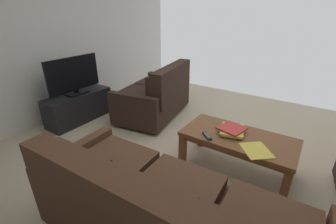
% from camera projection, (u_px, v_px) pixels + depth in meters
% --- Properties ---
extents(ground_plane, '(5.04, 4.94, 0.01)m').
position_uv_depth(ground_plane, '(206.00, 154.00, 2.82)').
color(ground_plane, beige).
extents(wall_right, '(0.12, 4.94, 2.72)m').
position_uv_depth(wall_right, '(65.00, 29.00, 3.54)').
color(wall_right, silver).
rests_on(wall_right, ground).
extents(sofa_main, '(2.04, 0.90, 0.84)m').
position_uv_depth(sofa_main, '(165.00, 218.00, 1.52)').
color(sofa_main, black).
rests_on(sofa_main, ground).
extents(loveseat_near, '(1.02, 1.43, 0.87)m').
position_uv_depth(loveseat_near, '(157.00, 95.00, 3.68)').
color(loveseat_near, black).
rests_on(loveseat_near, ground).
extents(coffee_table, '(1.15, 0.57, 0.43)m').
position_uv_depth(coffee_table, '(238.00, 141.00, 2.39)').
color(coffee_table, brown).
rests_on(coffee_table, ground).
extents(tv_stand, '(0.40, 1.05, 0.45)m').
position_uv_depth(tv_stand, '(79.00, 107.00, 3.60)').
color(tv_stand, black).
rests_on(tv_stand, ground).
extents(flat_tv, '(0.21, 0.87, 0.56)m').
position_uv_depth(flat_tv, '(74.00, 75.00, 3.39)').
color(flat_tv, black).
rests_on(flat_tv, tv_stand).
extents(book_stack, '(0.31, 0.35, 0.06)m').
position_uv_depth(book_stack, '(232.00, 130.00, 2.42)').
color(book_stack, '#337F51').
rests_on(book_stack, coffee_table).
extents(tv_remote, '(0.15, 0.14, 0.02)m').
position_uv_depth(tv_remote, '(207.00, 136.00, 2.34)').
color(tv_remote, black).
rests_on(tv_remote, coffee_table).
extents(loose_magazine, '(0.36, 0.37, 0.01)m').
position_uv_depth(loose_magazine, '(256.00, 150.00, 2.11)').
color(loose_magazine, '#E0CC4C').
rests_on(loose_magazine, coffee_table).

